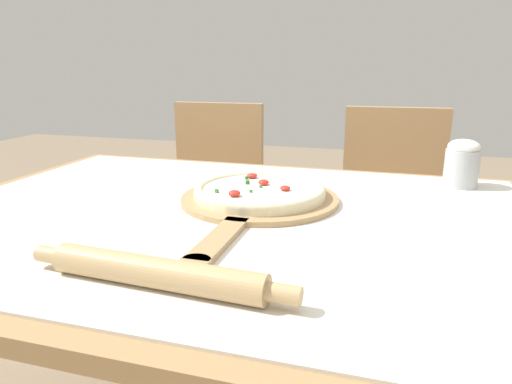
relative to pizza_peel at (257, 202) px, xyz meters
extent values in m
cube|color=#A87F51|center=(-0.04, -0.07, -0.03)|extent=(1.35, 1.00, 0.03)
cylinder|color=#A87F51|center=(-0.66, 0.37, -0.40)|extent=(0.06, 0.06, 0.72)
cylinder|color=#A87F51|center=(0.57, 0.37, -0.40)|extent=(0.06, 0.06, 0.72)
cube|color=silver|center=(-0.04, -0.07, -0.01)|extent=(1.27, 0.92, 0.00)
cylinder|color=tan|center=(0.00, 0.02, 0.00)|extent=(0.36, 0.36, 0.01)
cube|color=tan|center=(0.00, -0.24, 0.00)|extent=(0.05, 0.21, 0.01)
cylinder|color=tan|center=(0.00, -0.34, 0.00)|extent=(0.05, 0.05, 0.01)
cylinder|color=beige|center=(0.00, 0.02, 0.01)|extent=(0.30, 0.30, 0.02)
torus|color=beige|center=(0.00, 0.02, 0.02)|extent=(0.30, 0.30, 0.02)
cylinder|color=white|center=(0.00, 0.02, 0.02)|extent=(0.26, 0.26, 0.00)
ellipsoid|color=red|center=(-0.04, 0.11, 0.03)|extent=(0.03, 0.03, 0.01)
ellipsoid|color=red|center=(-0.03, -0.05, 0.03)|extent=(0.03, 0.03, 0.01)
ellipsoid|color=red|center=(0.00, 0.05, 0.03)|extent=(0.02, 0.02, 0.01)
ellipsoid|color=red|center=(0.06, 0.02, 0.03)|extent=(0.02, 0.02, 0.01)
cube|color=#387533|center=(-0.08, -0.04, 0.03)|extent=(0.01, 0.01, 0.01)
cube|color=#387533|center=(-0.05, 0.09, 0.03)|extent=(0.01, 0.01, 0.01)
cube|color=#387533|center=(-0.04, 0.05, 0.03)|extent=(0.01, 0.01, 0.01)
cube|color=#387533|center=(0.00, 0.03, 0.03)|extent=(0.01, 0.01, 0.01)
cube|color=#387533|center=(-0.01, -0.02, 0.03)|extent=(0.01, 0.00, 0.01)
cylinder|color=tan|center=(-0.02, -0.42, 0.02)|extent=(0.33, 0.06, 0.04)
cylinder|color=tan|center=(-0.21, -0.41, 0.02)|extent=(0.05, 0.03, 0.03)
cylinder|color=tan|center=(0.16, -0.43, 0.02)|extent=(0.05, 0.03, 0.03)
cube|color=tan|center=(-0.41, 0.68, -0.31)|extent=(0.41, 0.41, 0.02)
cube|color=tan|center=(-0.42, 0.86, -0.08)|extent=(0.38, 0.05, 0.44)
cylinder|color=tan|center=(-0.57, 0.51, -0.54)|extent=(0.04, 0.04, 0.44)
cylinder|color=tan|center=(-0.25, 0.52, -0.54)|extent=(0.04, 0.04, 0.44)
cylinder|color=tan|center=(-0.58, 0.83, -0.54)|extent=(0.04, 0.04, 0.44)
cylinder|color=tan|center=(-0.26, 0.84, -0.54)|extent=(0.04, 0.04, 0.44)
cube|color=tan|center=(0.31, 0.68, -0.31)|extent=(0.42, 0.42, 0.02)
cube|color=tan|center=(0.30, 0.86, -0.08)|extent=(0.38, 0.05, 0.44)
cylinder|color=tan|center=(0.15, 0.51, -0.54)|extent=(0.04, 0.04, 0.44)
cylinder|color=tan|center=(0.47, 0.53, -0.54)|extent=(0.04, 0.04, 0.44)
cylinder|color=tan|center=(0.14, 0.83, -0.54)|extent=(0.04, 0.04, 0.44)
cylinder|color=tan|center=(0.46, 0.84, -0.54)|extent=(0.04, 0.04, 0.44)
cylinder|color=#B2B7BC|center=(0.46, 0.30, 0.04)|extent=(0.08, 0.08, 0.09)
ellipsoid|color=white|center=(0.46, 0.30, 0.10)|extent=(0.08, 0.08, 0.04)
camera|label=1|loc=(0.27, -0.94, 0.30)|focal=32.00mm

